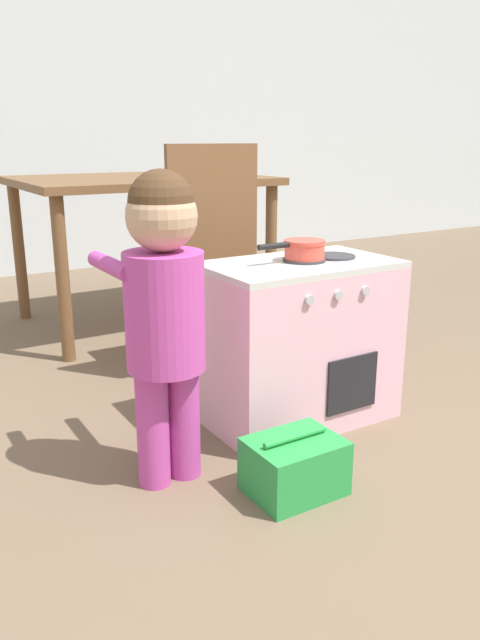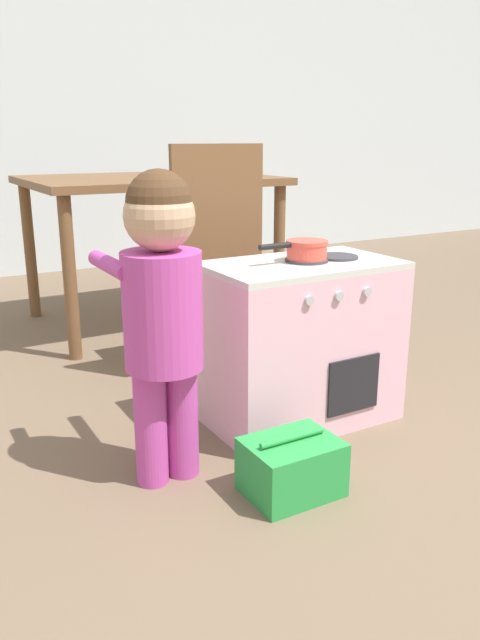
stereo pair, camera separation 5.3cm
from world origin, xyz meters
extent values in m
plane|color=brown|center=(0.00, 0.00, 0.00)|extent=(16.00, 16.00, 0.00)
cube|color=silver|center=(0.00, 3.69, 1.30)|extent=(10.00, 0.06, 2.60)
cube|color=#EAB2C6|center=(0.22, 0.82, 0.26)|extent=(0.61, 0.37, 0.52)
cube|color=silver|center=(0.22, 0.82, 0.53)|extent=(0.61, 0.37, 0.02)
cylinder|color=#38383D|center=(0.23, 0.82, 0.54)|extent=(0.14, 0.14, 0.01)
cylinder|color=#38383D|center=(0.36, 0.82, 0.54)|extent=(0.14, 0.14, 0.01)
cube|color=black|center=(0.29, 0.63, 0.17)|extent=(0.20, 0.01, 0.18)
cylinder|color=#B2B2B7|center=(0.11, 0.63, 0.47)|extent=(0.03, 0.01, 0.03)
cylinder|color=#B2B2B7|center=(0.22, 0.63, 0.47)|extent=(0.03, 0.01, 0.03)
cylinder|color=#B2B2B7|center=(0.33, 0.63, 0.47)|extent=(0.03, 0.01, 0.03)
cylinder|color=#E04C3D|center=(0.23, 0.82, 0.58)|extent=(0.13, 0.13, 0.06)
cylinder|color=#E04C3D|center=(0.23, 0.82, 0.60)|extent=(0.13, 0.13, 0.01)
cylinder|color=black|center=(0.11, 0.82, 0.60)|extent=(0.11, 0.02, 0.02)
cylinder|color=#BC429E|center=(-0.37, 0.67, 0.16)|extent=(0.09, 0.09, 0.33)
cylinder|color=#BC429E|center=(-0.28, 0.67, 0.16)|extent=(0.09, 0.09, 0.33)
cylinder|color=#BC429E|center=(-0.32, 0.67, 0.48)|extent=(0.21, 0.21, 0.31)
sphere|color=tan|center=(-0.32, 0.67, 0.73)|extent=(0.18, 0.18, 0.18)
sphere|color=#4C331E|center=(-0.32, 0.67, 0.76)|extent=(0.17, 0.17, 0.17)
cylinder|color=#BC429E|center=(-0.42, 0.80, 0.59)|extent=(0.04, 0.25, 0.04)
cylinder|color=#BC429E|center=(-0.23, 0.80, 0.59)|extent=(0.04, 0.25, 0.04)
cube|color=green|center=(-0.07, 0.44, 0.08)|extent=(0.24, 0.19, 0.15)
cylinder|color=green|center=(-0.07, 0.44, 0.16)|extent=(0.19, 0.02, 0.02)
cube|color=brown|center=(0.24, 2.17, 0.72)|extent=(1.16, 0.90, 0.03)
cylinder|color=brown|center=(-0.28, 1.78, 0.35)|extent=(0.06, 0.06, 0.70)
cylinder|color=brown|center=(0.76, 1.78, 0.35)|extent=(0.06, 0.06, 0.70)
cylinder|color=brown|center=(-0.28, 2.56, 0.35)|extent=(0.06, 0.06, 0.70)
cylinder|color=brown|center=(0.76, 2.56, 0.35)|extent=(0.06, 0.06, 0.70)
cube|color=brown|center=(0.16, 1.46, 0.41)|extent=(0.37, 0.37, 0.03)
cube|color=brown|center=(0.16, 1.29, 0.66)|extent=(0.37, 0.02, 0.47)
cylinder|color=brown|center=(0.01, 1.30, 0.20)|extent=(0.04, 0.04, 0.40)
cylinder|color=brown|center=(0.32, 1.30, 0.20)|extent=(0.04, 0.04, 0.40)
cylinder|color=brown|center=(0.01, 1.62, 0.20)|extent=(0.04, 0.04, 0.40)
cylinder|color=brown|center=(0.32, 1.62, 0.20)|extent=(0.04, 0.04, 0.40)
camera|label=1|loc=(-0.97, -0.75, 0.92)|focal=35.00mm
camera|label=2|loc=(-0.92, -0.78, 0.92)|focal=35.00mm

